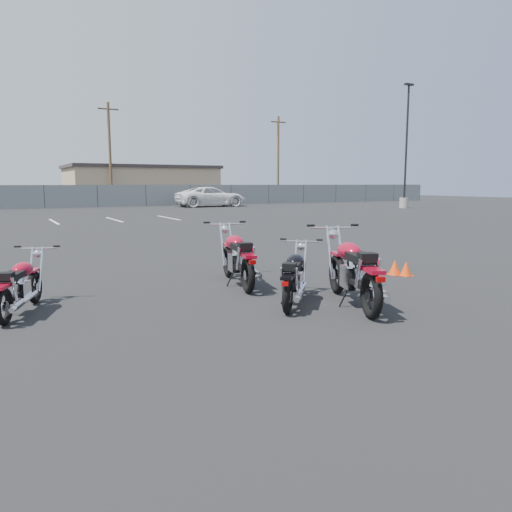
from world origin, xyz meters
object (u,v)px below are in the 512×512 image
motorcycle_second_black (294,277)px  white_van (211,191)px  motorcycle_rear_red (354,271)px  motorcycle_third_red (238,258)px  motorcycle_front_red (20,286)px

motorcycle_second_black → white_van: white_van is taller
motorcycle_rear_red → motorcycle_third_red: bearing=111.4°
motorcycle_front_red → white_van: (16.15, 30.82, 0.87)m
white_van → motorcycle_second_black: bearing=159.9°
motorcycle_third_red → white_van: white_van is taller
motorcycle_second_black → motorcycle_third_red: motorcycle_third_red is taller
motorcycle_rear_red → motorcycle_front_red: bearing=157.8°
motorcycle_second_black → motorcycle_rear_red: bearing=-33.8°
motorcycle_third_red → motorcycle_rear_red: motorcycle_rear_red is taller
motorcycle_second_black → motorcycle_third_red: bearing=94.2°
motorcycle_third_red → motorcycle_rear_red: bearing=-68.6°
motorcycle_third_red → motorcycle_rear_red: 2.46m
motorcycle_front_red → white_van: bearing=62.3°
motorcycle_rear_red → white_van: (11.50, 32.72, 0.74)m
motorcycle_front_red → motorcycle_rear_red: bearing=-22.2°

